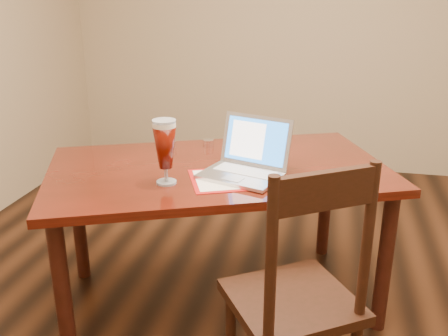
# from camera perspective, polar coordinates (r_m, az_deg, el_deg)

# --- Properties ---
(ground) EXTENTS (5.00, 5.00, 0.00)m
(ground) POSITION_cam_1_polar(r_m,az_deg,el_deg) (2.66, 6.03, -17.82)
(ground) COLOR black
(ground) RESTS_ON ground
(dining_table) EXTENTS (1.90, 1.52, 1.08)m
(dining_table) POSITION_cam_1_polar(r_m,az_deg,el_deg) (2.52, -0.75, -1.66)
(dining_table) COLOR #52130A
(dining_table) RESTS_ON ground
(dining_chair) EXTENTS (0.63, 0.62, 1.09)m
(dining_chair) POSITION_cam_1_polar(r_m,az_deg,el_deg) (1.98, 8.35, -14.55)
(dining_chair) COLOR black
(dining_chair) RESTS_ON ground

